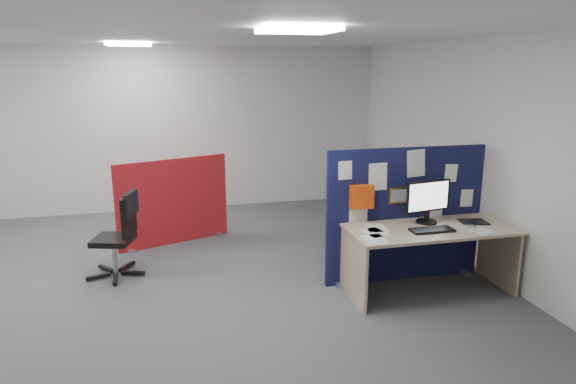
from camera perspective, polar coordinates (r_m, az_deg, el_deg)
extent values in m
plane|color=#4D4F54|center=(5.79, -21.75, -11.54)|extent=(9.00, 9.00, 0.00)
cube|color=white|center=(5.28, -24.48, 16.07)|extent=(9.00, 7.00, 0.02)
cube|color=silver|center=(8.80, -19.53, 6.35)|extent=(9.00, 0.02, 2.70)
cube|color=silver|center=(6.40, 20.84, 3.65)|extent=(0.02, 7.00, 2.70)
cube|color=white|center=(4.34, 1.06, 17.59)|extent=(0.60, 0.60, 0.04)
cube|color=white|center=(7.71, -17.25, 15.41)|extent=(0.60, 0.60, 0.04)
cube|color=#100E36|center=(5.90, 12.88, -2.48)|extent=(1.85, 0.06, 1.52)
cube|color=#A8A8AD|center=(5.86, 5.59, -10.00)|extent=(0.08, 0.30, 0.04)
cube|color=#A8A8AD|center=(6.51, 18.71, -8.23)|extent=(0.08, 0.30, 0.04)
cube|color=white|center=(5.45, 6.37, 2.40)|extent=(0.15, 0.01, 0.20)
cube|color=white|center=(5.60, 9.96, 1.68)|extent=(0.21, 0.01, 0.30)
cube|color=white|center=(5.77, 14.04, 3.11)|extent=(0.21, 0.01, 0.30)
cube|color=white|center=(6.00, 17.66, 2.02)|extent=(0.15, 0.01, 0.20)
cube|color=white|center=(5.62, 7.81, -2.47)|extent=(0.21, 0.01, 0.30)
cube|color=white|center=(6.00, 15.94, -1.67)|extent=(0.21, 0.01, 0.30)
cube|color=white|center=(6.19, 19.24, -0.64)|extent=(0.15, 0.01, 0.20)
cube|color=white|center=(5.87, 11.72, -4.56)|extent=(0.21, 0.01, 0.30)
cube|color=gold|center=(5.76, 12.27, -0.38)|extent=(0.24, 0.01, 0.18)
cube|color=#E5480E|center=(5.53, 8.18, -0.52)|extent=(0.25, 0.10, 0.25)
cube|color=tan|center=(5.62, 15.57, -3.96)|extent=(1.77, 0.78, 0.03)
cube|color=tan|center=(5.40, 7.27, -8.43)|extent=(0.03, 0.72, 0.70)
cube|color=tan|center=(6.18, 22.33, -6.45)|extent=(0.03, 0.72, 0.70)
cube|color=tan|center=(5.97, 13.79, -4.45)|extent=(1.59, 0.02, 0.30)
cylinder|color=black|center=(5.77, 15.13, -3.21)|extent=(0.22, 0.22, 0.02)
cube|color=black|center=(5.75, 15.17, -2.58)|extent=(0.05, 0.04, 0.11)
cube|color=black|center=(5.69, 15.31, -0.42)|extent=(0.54, 0.12, 0.34)
cube|color=silver|center=(5.68, 15.41, -0.47)|extent=(0.49, 0.09, 0.30)
cube|color=black|center=(5.50, 15.70, -4.08)|extent=(0.45, 0.18, 0.02)
cube|color=#A8A8AD|center=(5.71, 19.61, -3.67)|extent=(0.11, 0.07, 0.03)
cube|color=black|center=(5.93, 19.93, -3.14)|extent=(0.31, 0.26, 0.01)
cube|color=#A51815|center=(7.14, -12.63, -1.05)|extent=(1.49, 0.57, 1.17)
cube|color=#A8A8AD|center=(7.33, -17.36, -5.62)|extent=(0.08, 0.30, 0.04)
cube|color=#A8A8AD|center=(7.34, -7.43, -5.05)|extent=(0.08, 0.30, 0.04)
cube|color=black|center=(6.32, -16.83, -8.59)|extent=(0.28, 0.12, 0.04)
cube|color=black|center=(6.53, -17.46, -7.89)|extent=(0.19, 0.25, 0.04)
cube|color=black|center=(6.55, -19.55, -8.01)|extent=(0.21, 0.24, 0.04)
cube|color=black|center=(6.34, -20.34, -8.79)|extent=(0.27, 0.14, 0.04)
cube|color=black|center=(6.20, -18.64, -9.18)|extent=(0.06, 0.28, 0.04)
cylinder|color=#A8A8AD|center=(6.32, -18.70, -6.86)|extent=(0.06, 0.06, 0.39)
cube|color=black|center=(6.25, -18.85, -5.05)|extent=(0.52, 0.52, 0.06)
cube|color=black|center=(6.09, -17.29, -2.51)|extent=(0.15, 0.38, 0.46)
cube|color=black|center=(6.04, -17.06, -1.27)|extent=(0.15, 0.35, 0.28)
cube|color=white|center=(5.32, 9.63, -4.46)|extent=(0.26, 0.34, 0.00)
cube|color=white|center=(5.48, 9.74, -3.94)|extent=(0.25, 0.33, 0.00)
cube|color=white|center=(5.70, 20.48, -3.92)|extent=(0.26, 0.33, 0.00)
cube|color=white|center=(5.12, 9.60, -5.20)|extent=(0.22, 0.31, 0.00)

